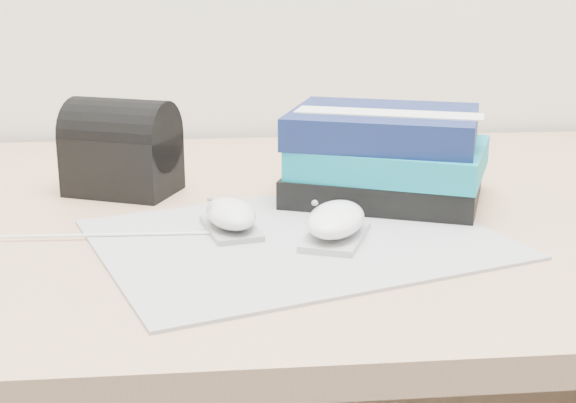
{
  "coord_description": "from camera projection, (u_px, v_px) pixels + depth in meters",
  "views": [
    {
      "loc": [
        -0.19,
        0.67,
        1.0
      ],
      "look_at": [
        -0.12,
        1.46,
        0.77
      ],
      "focal_mm": 50.0,
      "sensor_mm": 36.0,
      "label": 1
    }
  ],
  "objects": [
    {
      "name": "mouse_rear",
      "position": [
        231.0,
        216.0,
        0.85
      ],
      "size": [
        0.07,
        0.1,
        0.04
      ],
      "color": "gray",
      "rests_on": "mousepad"
    },
    {
      "name": "desk",
      "position": [
        360.0,
        355.0,
        1.09
      ],
      "size": [
        1.6,
        0.8,
        0.73
      ],
      "color": "tan",
      "rests_on": "ground"
    },
    {
      "name": "pouch",
      "position": [
        122.0,
        148.0,
        0.99
      ],
      "size": [
        0.15,
        0.13,
        0.12
      ],
      "color": "black",
      "rests_on": "desk"
    },
    {
      "name": "mouse_front",
      "position": [
        336.0,
        222.0,
        0.82
      ],
      "size": [
        0.09,
        0.12,
        0.04
      ],
      "color": "#A7A7AA",
      "rests_on": "mousepad"
    },
    {
      "name": "book_stack",
      "position": [
        386.0,
        156.0,
        0.96
      ],
      "size": [
        0.28,
        0.25,
        0.11
      ],
      "color": "black",
      "rests_on": "desk"
    },
    {
      "name": "mousepad",
      "position": [
        298.0,
        239.0,
        0.83
      ],
      "size": [
        0.48,
        0.42,
        0.0
      ],
      "primitive_type": "cube",
      "rotation": [
        0.0,
        0.0,
        0.33
      ],
      "color": "gray",
      "rests_on": "desk"
    },
    {
      "name": "usb_cable",
      "position": [
        121.0,
        235.0,
        0.84
      ],
      "size": [
        0.25,
        0.01,
        0.0
      ],
      "primitive_type": "cylinder",
      "rotation": [
        0.0,
        1.57,
        -0.04
      ],
      "color": "white",
      "rests_on": "mousepad"
    }
  ]
}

